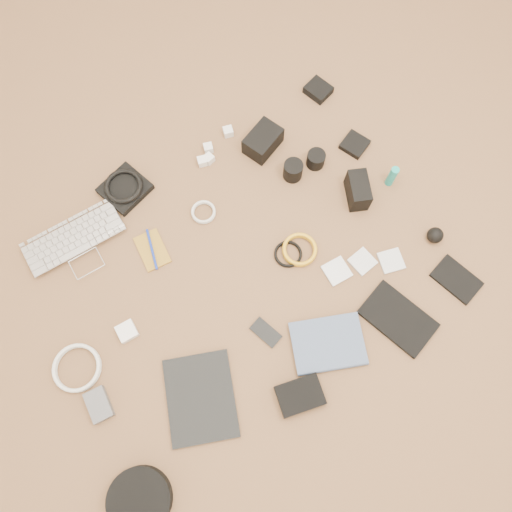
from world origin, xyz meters
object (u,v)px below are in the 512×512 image
laptop (80,250)px  headphone_case (140,500)px  dslr_camera (263,141)px  tablet (201,398)px  phone (266,332)px  paperback (333,370)px

laptop → headphone_case: size_ratio=1.83×
dslr_camera → tablet: (-0.65, -0.66, -0.03)m
phone → headphone_case: size_ratio=0.53×
dslr_camera → headphone_case: bearing=-160.0°
tablet → paperback: (0.40, -0.15, 0.01)m
headphone_case → paperback: size_ratio=0.82×
tablet → headphone_case: bearing=-130.0°
laptop → phone: (0.39, -0.58, -0.01)m
dslr_camera → headphone_case: size_ratio=0.72×
phone → headphone_case: 0.62m
headphone_case → paperback: headphone_case is taller
dslr_camera → headphone_case: dslr_camera is taller
tablet → phone: (0.29, 0.07, -0.00)m
laptop → paperback: 0.95m
phone → paperback: bearing=-78.8°
dslr_camera → headphone_case: 1.25m
phone → paperback: size_ratio=0.44×
laptop → dslr_camera: size_ratio=2.54×
laptop → headphone_case: bearing=-102.5°
tablet → paperback: 0.43m
laptop → paperback: (0.51, -0.80, -0.00)m
headphone_case → paperback: (0.70, 0.01, -0.01)m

